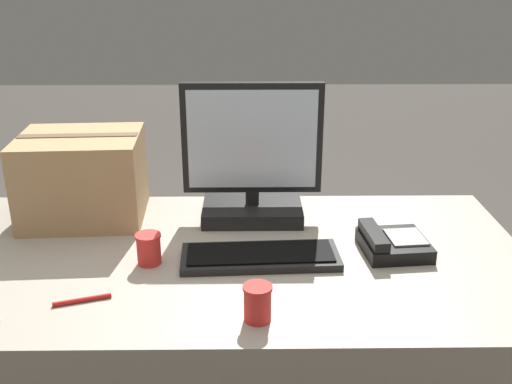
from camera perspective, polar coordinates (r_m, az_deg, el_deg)
name	(u,v)px	position (r m, az deg, el deg)	size (l,w,h in m)	color
office_desk	(221,356)	(1.94, -3.33, -15.36)	(1.80, 0.90, 0.72)	#A89E8E
monitor	(252,168)	(1.92, -0.36, 2.28)	(0.44, 0.22, 0.45)	black
keyboard	(260,256)	(1.71, 0.41, -6.15)	(0.46, 0.19, 0.03)	black
desk_phone	(392,243)	(1.80, 12.80, -4.79)	(0.20, 0.21, 0.07)	black
paper_cup_left	(149,249)	(1.71, -10.17, -5.34)	(0.07, 0.07, 0.09)	red
paper_cup_right	(258,303)	(1.43, 0.15, -10.51)	(0.07, 0.07, 0.09)	red
cardboard_box	(83,177)	(2.02, -16.19, 1.36)	(0.40, 0.33, 0.28)	tan
pen_marker	(82,300)	(1.58, -16.22, -9.84)	(0.14, 0.06, 0.01)	red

